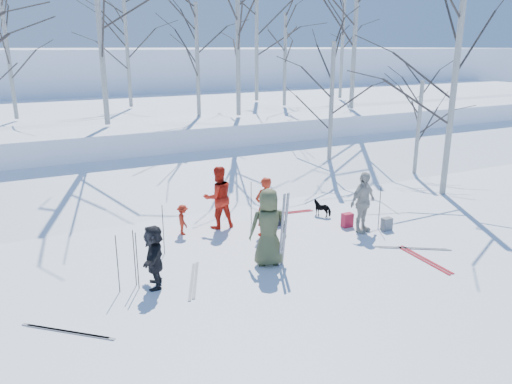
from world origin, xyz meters
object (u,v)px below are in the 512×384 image
dog (322,208)px  backpack_dark (277,219)px  backpack_red (347,220)px  backpack_grey (387,224)px  skier_redor_behind (218,197)px  skier_grey_west (154,256)px  skier_olive_center (269,227)px  skier_cream_east (363,202)px  skier_red_seated (183,220)px  skier_red_north (265,207)px

dog → backpack_dark: dog is taller
backpack_red → backpack_grey: backpack_red is taller
skier_redor_behind → skier_grey_west: size_ratio=1.28×
skier_olive_center → skier_redor_behind: 3.00m
skier_grey_west → backpack_dark: (4.43, 2.24, -0.53)m
skier_olive_center → backpack_red: skier_olive_center is taller
skier_olive_center → dog: (3.29, 2.43, -0.71)m
skier_cream_east → backpack_red: bearing=88.1°
skier_redor_behind → backpack_dark: (1.64, -0.63, -0.74)m
skier_redor_behind → dog: size_ratio=3.03×
skier_redor_behind → backpack_dark: bearing=160.8°
dog → skier_redor_behind: bearing=-46.6°
skier_grey_west → dog: skier_grey_west is taller
skier_red_seated → skier_cream_east: bearing=-110.9°
skier_olive_center → skier_cream_east: (3.51, 0.75, -0.07)m
backpack_red → skier_red_north: bearing=168.0°
skier_olive_center → dog: skier_olive_center is taller
skier_grey_west → skier_red_north: bearing=132.1°
skier_red_north → dog: 2.58m
skier_red_north → skier_redor_behind: skier_redor_behind is taller
skier_olive_center → skier_grey_west: 2.86m
backpack_grey → backpack_dark: (-2.68, 1.87, 0.01)m
backpack_dark → skier_grey_west: bearing=-153.2°
skier_red_north → backpack_grey: bearing=154.4°
backpack_red → backpack_dark: size_ratio=1.05×
skier_cream_east → skier_redor_behind: bearing=133.1°
skier_olive_center → skier_redor_behind: bearing=-69.3°
skier_red_seated → backpack_red: size_ratio=2.12×
skier_redor_behind → skier_cream_east: (3.58, -2.25, -0.04)m
skier_cream_east → backpack_red: (-0.12, 0.52, -0.69)m
skier_olive_center → skier_red_seated: (-1.21, 2.93, -0.53)m
skier_redor_behind → skier_grey_west: (-2.78, -2.87, -0.21)m
skier_red_north → skier_olive_center: bearing=60.0°
skier_redor_behind → skier_grey_west: bearing=47.7°
skier_olive_center → skier_cream_east: bearing=-148.5°
skier_redor_behind → skier_olive_center: bearing=93.0°
backpack_red → backpack_grey: (0.86, -0.77, -0.02)m
backpack_dark → skier_olive_center: bearing=-123.7°
skier_olive_center → skier_red_seated: bearing=-48.2°
skier_cream_east → dog: size_ratio=2.90×
backpack_red → skier_grey_west: bearing=-169.6°
skier_olive_center → skier_red_north: 2.01m
skier_red_seated → dog: skier_red_seated is taller
skier_red_north → skier_cream_east: skier_cream_east is taller
skier_redor_behind → backpack_red: skier_redor_behind is taller
skier_redor_behind → dog: (3.36, -0.56, -0.68)m
dog → skier_grey_west: bearing=-16.5°
skier_olive_center → skier_red_seated: 3.22m
backpack_grey → backpack_red: bearing=138.0°
dog → backpack_grey: dog is taller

